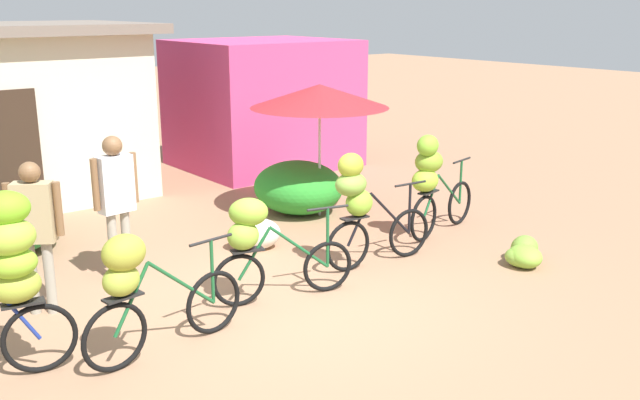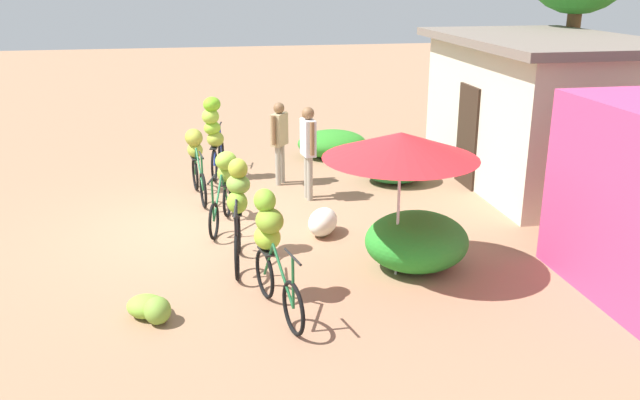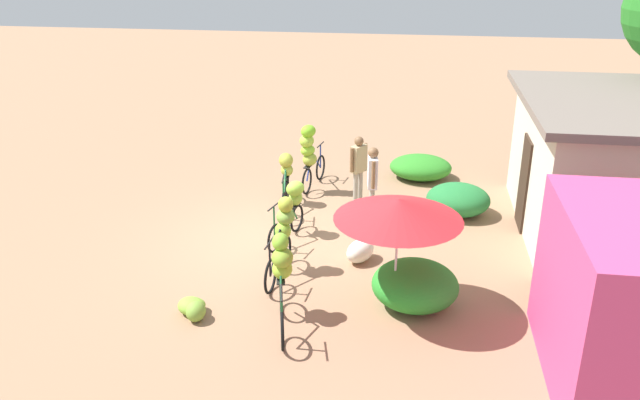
{
  "view_description": "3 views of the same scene",
  "coord_description": "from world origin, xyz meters",
  "px_view_note": "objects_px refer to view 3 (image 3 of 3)",
  "views": [
    {
      "loc": [
        -4.3,
        -5.92,
        3.19
      ],
      "look_at": [
        1.24,
        1.1,
        0.74
      ],
      "focal_mm": 39.95,
      "sensor_mm": 36.0,
      "label": 1
    },
    {
      "loc": [
        10.62,
        -0.13,
        4.01
      ],
      "look_at": [
        1.21,
        1.63,
        0.79
      ],
      "focal_mm": 37.54,
      "sensor_mm": 36.0,
      "label": 2
    },
    {
      "loc": [
        11.98,
        2.66,
        6.0
      ],
      "look_at": [
        0.73,
        0.99,
        1.28
      ],
      "focal_mm": 36.4,
      "sensor_mm": 36.0,
      "label": 3
    }
  ],
  "objects_px": {
    "bicycle_near_pile": "(286,176)",
    "person_vendor": "(358,163)",
    "bicycle_rightmost": "(282,273)",
    "banana_pile_on_ground": "(193,308)",
    "bicycle_by_shop": "(283,231)",
    "bicycle_leftmost": "(309,152)",
    "building_low": "(600,166)",
    "bicycle_center_loaded": "(292,204)",
    "person_bystander": "(372,177)",
    "market_umbrella": "(399,209)",
    "produce_sack": "(360,251)"
  },
  "relations": [
    {
      "from": "bicycle_center_loaded",
      "to": "person_bystander",
      "type": "height_order",
      "value": "person_bystander"
    },
    {
      "from": "produce_sack",
      "to": "bicycle_by_shop",
      "type": "bearing_deg",
      "value": -64.33
    },
    {
      "from": "building_low",
      "to": "market_umbrella",
      "type": "bearing_deg",
      "value": -46.66
    },
    {
      "from": "bicycle_rightmost",
      "to": "banana_pile_on_ground",
      "type": "bearing_deg",
      "value": -85.72
    },
    {
      "from": "bicycle_center_loaded",
      "to": "bicycle_rightmost",
      "type": "xyz_separation_m",
      "value": [
        3.16,
        0.43,
        0.13
      ]
    },
    {
      "from": "person_bystander",
      "to": "building_low",
      "type": "bearing_deg",
      "value": 93.63
    },
    {
      "from": "bicycle_center_loaded",
      "to": "bicycle_rightmost",
      "type": "distance_m",
      "value": 3.19
    },
    {
      "from": "market_umbrella",
      "to": "person_bystander",
      "type": "height_order",
      "value": "market_umbrella"
    },
    {
      "from": "bicycle_leftmost",
      "to": "bicycle_center_loaded",
      "type": "height_order",
      "value": "bicycle_leftmost"
    },
    {
      "from": "market_umbrella",
      "to": "person_vendor",
      "type": "xyz_separation_m",
      "value": [
        -4.59,
        -1.05,
        -0.86
      ]
    },
    {
      "from": "bicycle_near_pile",
      "to": "bicycle_center_loaded",
      "type": "bearing_deg",
      "value": 15.64
    },
    {
      "from": "bicycle_near_pile",
      "to": "person_vendor",
      "type": "bearing_deg",
      "value": 103.72
    },
    {
      "from": "bicycle_center_loaded",
      "to": "market_umbrella",
      "type": "bearing_deg",
      "value": 40.89
    },
    {
      "from": "bicycle_center_loaded",
      "to": "bicycle_by_shop",
      "type": "height_order",
      "value": "bicycle_by_shop"
    },
    {
      "from": "bicycle_leftmost",
      "to": "person_bystander",
      "type": "height_order",
      "value": "person_bystander"
    },
    {
      "from": "bicycle_near_pile",
      "to": "bicycle_rightmost",
      "type": "bearing_deg",
      "value": 10.42
    },
    {
      "from": "building_low",
      "to": "bicycle_leftmost",
      "type": "bearing_deg",
      "value": -102.47
    },
    {
      "from": "banana_pile_on_ground",
      "to": "produce_sack",
      "type": "xyz_separation_m",
      "value": [
        -2.36,
        2.62,
        0.08
      ]
    },
    {
      "from": "bicycle_leftmost",
      "to": "bicycle_near_pile",
      "type": "distance_m",
      "value": 1.16
    },
    {
      "from": "building_low",
      "to": "bicycle_leftmost",
      "type": "height_order",
      "value": "building_low"
    },
    {
      "from": "bicycle_leftmost",
      "to": "person_bystander",
      "type": "xyz_separation_m",
      "value": [
        1.71,
        1.66,
        0.06
      ]
    },
    {
      "from": "bicycle_near_pile",
      "to": "bicycle_center_loaded",
      "type": "distance_m",
      "value": 1.65
    },
    {
      "from": "bicycle_center_loaded",
      "to": "person_bystander",
      "type": "distance_m",
      "value": 1.89
    },
    {
      "from": "produce_sack",
      "to": "person_vendor",
      "type": "xyz_separation_m",
      "value": [
        -2.91,
        -0.32,
        0.8
      ]
    },
    {
      "from": "market_umbrella",
      "to": "person_vendor",
      "type": "relative_size",
      "value": 1.27
    },
    {
      "from": "building_low",
      "to": "banana_pile_on_ground",
      "type": "height_order",
      "value": "building_low"
    },
    {
      "from": "bicycle_by_shop",
      "to": "bicycle_rightmost",
      "type": "bearing_deg",
      "value": 10.85
    },
    {
      "from": "market_umbrella",
      "to": "banana_pile_on_ground",
      "type": "bearing_deg",
      "value": -78.67
    },
    {
      "from": "building_low",
      "to": "bicycle_by_shop",
      "type": "height_order",
      "value": "building_low"
    },
    {
      "from": "person_vendor",
      "to": "bicycle_leftmost",
      "type": "bearing_deg",
      "value": -117.56
    },
    {
      "from": "market_umbrella",
      "to": "person_bystander",
      "type": "relative_size",
      "value": 1.2
    },
    {
      "from": "person_bystander",
      "to": "person_vendor",
      "type": "bearing_deg",
      "value": -159.2
    },
    {
      "from": "bicycle_rightmost",
      "to": "person_bystander",
      "type": "relative_size",
      "value": 0.95
    },
    {
      "from": "produce_sack",
      "to": "person_vendor",
      "type": "height_order",
      "value": "person_vendor"
    },
    {
      "from": "produce_sack",
      "to": "person_bystander",
      "type": "height_order",
      "value": "person_bystander"
    },
    {
      "from": "bicycle_by_shop",
      "to": "produce_sack",
      "type": "height_order",
      "value": "bicycle_by_shop"
    },
    {
      "from": "bicycle_rightmost",
      "to": "banana_pile_on_ground",
      "type": "relative_size",
      "value": 2.38
    },
    {
      "from": "bicycle_by_shop",
      "to": "bicycle_leftmost",
      "type": "bearing_deg",
      "value": -177.44
    },
    {
      "from": "market_umbrella",
      "to": "person_bystander",
      "type": "xyz_separation_m",
      "value": [
        -3.54,
        -0.65,
        -0.79
      ]
    },
    {
      "from": "person_vendor",
      "to": "person_bystander",
      "type": "bearing_deg",
      "value": 20.8
    },
    {
      "from": "bicycle_near_pile",
      "to": "produce_sack",
      "type": "relative_size",
      "value": 2.49
    },
    {
      "from": "market_umbrella",
      "to": "bicycle_rightmost",
      "type": "relative_size",
      "value": 1.27
    },
    {
      "from": "bicycle_center_loaded",
      "to": "bicycle_rightmost",
      "type": "bearing_deg",
      "value": 7.71
    },
    {
      "from": "building_low",
      "to": "produce_sack",
      "type": "bearing_deg",
      "value": -65.82
    },
    {
      "from": "building_low",
      "to": "person_bystander",
      "type": "distance_m",
      "value": 4.75
    },
    {
      "from": "bicycle_near_pile",
      "to": "bicycle_center_loaded",
      "type": "relative_size",
      "value": 1.07
    },
    {
      "from": "banana_pile_on_ground",
      "to": "bicycle_leftmost",
      "type": "bearing_deg",
      "value": 170.11
    },
    {
      "from": "person_vendor",
      "to": "bicycle_by_shop",
      "type": "bearing_deg",
      "value": -16.73
    },
    {
      "from": "bicycle_center_loaded",
      "to": "bicycle_by_shop",
      "type": "xyz_separation_m",
      "value": [
        1.58,
        0.13,
        0.13
      ]
    },
    {
      "from": "bicycle_leftmost",
      "to": "bicycle_rightmost",
      "type": "distance_m",
      "value": 5.83
    }
  ]
}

